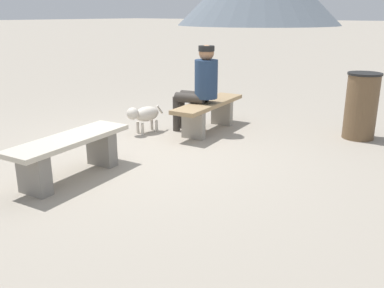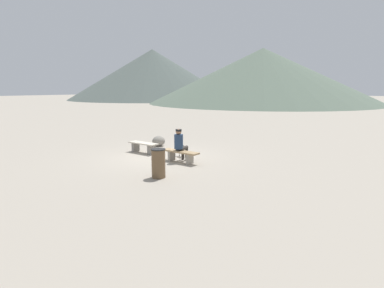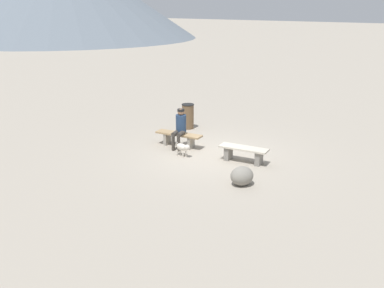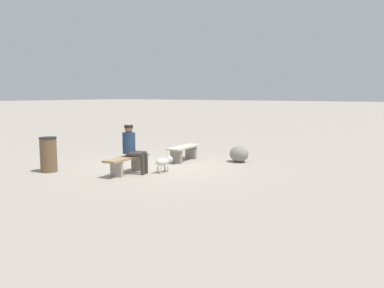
# 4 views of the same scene
# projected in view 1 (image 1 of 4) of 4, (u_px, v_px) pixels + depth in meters

# --- Properties ---
(ground) EXTENTS (210.00, 210.00, 0.06)m
(ground) POSITION_uv_depth(u_px,v_px,m) (148.00, 154.00, 5.63)
(ground) COLOR #9E9384
(bench_left) EXTENTS (1.55, 0.64, 0.48)m
(bench_left) POSITION_uv_depth(u_px,v_px,m) (70.00, 151.00, 4.65)
(bench_left) COLOR gray
(bench_left) RESTS_ON ground
(bench_right) EXTENTS (1.68, 0.60, 0.47)m
(bench_right) POSITION_uv_depth(u_px,v_px,m) (209.00, 110.00, 6.52)
(bench_right) COLOR gray
(bench_right) RESTS_ON ground
(seated_person) EXTENTS (0.45, 0.70, 1.33)m
(seated_person) POSITION_uv_depth(u_px,v_px,m) (201.00, 82.00, 6.35)
(seated_person) COLOR navy
(seated_person) RESTS_ON ground
(dog) EXTENTS (0.65, 0.30, 0.43)m
(dog) POSITION_uv_depth(u_px,v_px,m) (144.00, 114.00, 6.43)
(dog) COLOR beige
(dog) RESTS_ON ground
(trash_bin) EXTENTS (0.48, 0.48, 0.97)m
(trash_bin) POSITION_uv_depth(u_px,v_px,m) (361.00, 106.00, 6.11)
(trash_bin) COLOR brown
(trash_bin) RESTS_ON ground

